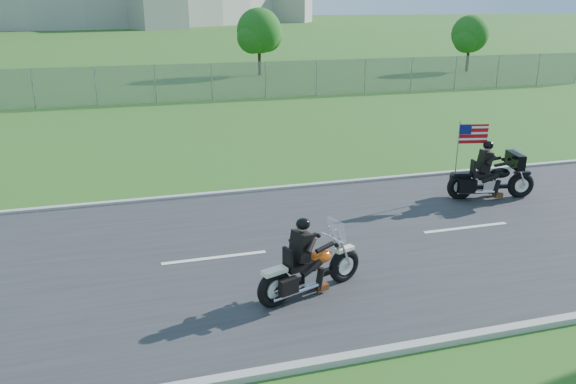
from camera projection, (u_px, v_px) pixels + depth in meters
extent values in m
plane|color=#27561B|center=(305.00, 249.00, 12.30)|extent=(420.00, 420.00, 0.00)
cube|color=#28282B|center=(305.00, 248.00, 12.29)|extent=(120.00, 8.00, 0.04)
cube|color=#9E9B93|center=(262.00, 190.00, 15.97)|extent=(120.00, 0.18, 0.12)
cube|color=#9E9B93|center=(385.00, 352.00, 8.59)|extent=(120.00, 0.18, 0.12)
cube|color=gray|center=(96.00, 86.00, 28.88)|extent=(60.00, 0.03, 2.00)
cylinder|color=#382316|center=(259.00, 58.00, 40.76)|extent=(0.22, 0.22, 2.52)
sphere|color=#175316|center=(259.00, 31.00, 40.15)|extent=(3.20, 3.20, 3.20)
sphere|color=#175316|center=(266.00, 35.00, 40.87)|extent=(2.40, 2.40, 2.40)
sphere|color=#175316|center=(253.00, 38.00, 39.79)|extent=(2.24, 2.24, 2.24)
cylinder|color=#382316|center=(468.00, 57.00, 43.14)|extent=(0.22, 0.22, 2.24)
sphere|color=#175316|center=(470.00, 34.00, 42.60)|extent=(2.80, 2.80, 2.80)
sphere|color=#175316|center=(473.00, 38.00, 43.23)|extent=(2.10, 2.10, 2.10)
sphere|color=#175316|center=(467.00, 40.00, 42.28)|extent=(1.96, 1.96, 1.96)
torus|color=black|center=(344.00, 265.00, 10.72)|extent=(0.72, 0.40, 0.70)
torus|color=black|center=(275.00, 289.00, 9.83)|extent=(0.72, 0.40, 0.70)
ellipsoid|color=#C8480E|center=(320.00, 257.00, 10.28)|extent=(0.60, 0.46, 0.27)
cube|color=black|center=(298.00, 265.00, 10.02)|extent=(0.59, 0.44, 0.11)
cube|color=black|center=(301.00, 246.00, 9.93)|extent=(0.34, 0.43, 0.52)
sphere|color=black|center=(303.00, 224.00, 9.82)|extent=(0.33, 0.33, 0.26)
cube|color=silver|center=(336.00, 229.00, 10.35)|extent=(0.18, 0.42, 0.38)
torus|color=black|center=(521.00, 185.00, 15.34)|extent=(0.76, 0.32, 0.74)
torus|color=black|center=(460.00, 187.00, 15.20)|extent=(0.76, 0.32, 0.74)
ellipsoid|color=black|center=(500.00, 173.00, 15.17)|extent=(0.61, 0.42, 0.28)
cube|color=black|center=(481.00, 175.00, 15.14)|extent=(0.60, 0.40, 0.12)
cube|color=black|center=(485.00, 161.00, 15.02)|extent=(0.31, 0.44, 0.55)
sphere|color=black|center=(488.00, 145.00, 14.89)|extent=(0.32, 0.32, 0.27)
cube|color=black|center=(515.00, 160.00, 15.09)|extent=(0.37, 0.83, 0.40)
cube|color=#B70C11|center=(474.00, 134.00, 14.96)|extent=(0.79, 0.17, 0.52)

